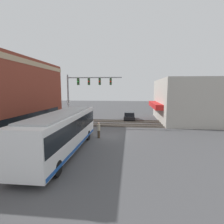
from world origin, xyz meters
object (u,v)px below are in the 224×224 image
(city_bus, at_px, (63,130))
(pedestrian_near_bus, at_px, (99,130))
(crossing_signal, at_px, (69,111))
(parked_car_black, at_px, (129,116))

(city_bus, distance_m, pedestrian_near_bus, 5.15)
(pedestrian_near_bus, bearing_deg, crossing_signal, 45.35)
(pedestrian_near_bus, bearing_deg, city_bus, 154.87)
(city_bus, bearing_deg, crossing_signal, 17.06)
(parked_car_black, height_order, pedestrian_near_bus, pedestrian_near_bus)
(crossing_signal, distance_m, pedestrian_near_bus, 7.30)
(city_bus, relative_size, crossing_signal, 3.08)
(city_bus, height_order, pedestrian_near_bus, city_bus)
(parked_car_black, xyz_separation_m, pedestrian_near_bus, (-11.71, 3.25, 0.21))
(crossing_signal, bearing_deg, parked_car_black, -51.32)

